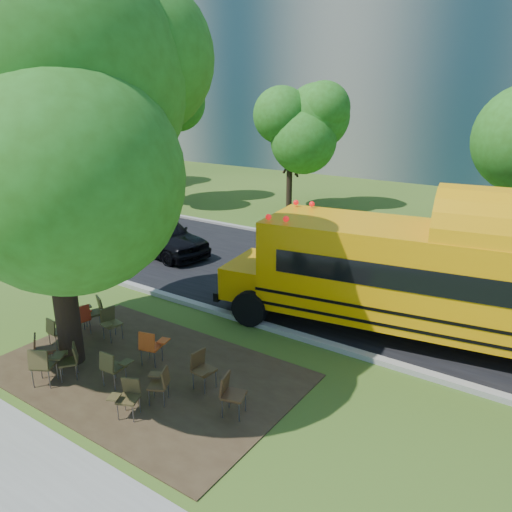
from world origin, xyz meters
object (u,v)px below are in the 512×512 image
Objects in this scene: chair_12 at (201,366)px; bg_car_silver at (79,196)px; chair_7 at (231,391)px; chair_11 at (151,344)px; chair_8 at (82,316)px; black_car at (161,235)px; chair_0 at (56,330)px; chair_1 at (41,348)px; chair_9 at (95,309)px; chair_4 at (112,365)px; chair_5 at (128,394)px; school_bus at (474,284)px; pedestrian_a at (126,185)px; chair_3 at (70,358)px; chair_2 at (43,362)px; chair_6 at (161,381)px; bg_car_red at (135,208)px; bg_car_white at (6,188)px; chair_10 at (110,321)px; pedestrian_b at (117,181)px; main_tree at (43,126)px.

bg_car_silver is (-17.66, 10.12, 0.06)m from chair_12.
chair_7 reaches higher than chair_11.
chair_8 is 0.20× the size of black_car.
bg_car_silver reaches higher than chair_0.
chair_12 is at bearing 55.52° from chair_1.
chair_1 is at bearing -93.07° from chair_7.
chair_12 is at bearing -164.68° from chair_9.
chair_4 is 1.07× the size of chair_5.
school_bus is 7.06× the size of pedestrian_a.
chair_12 is at bearing -115.71° from chair_3.
chair_1 is 2.54m from chair_11.
black_car reaches higher than chair_0.
chair_1 is 0.89× the size of chair_2.
chair_7 reaches higher than chair_8.
chair_1 is at bearing -149.03° from chair_8.
black_car is at bearing -143.67° from chair_7.
chair_4 is at bearing -5.21° from chair_0.
chair_1 is at bearing 72.09° from chair_6.
chair_8 is 4.28m from chair_12.
chair_9 is at bearing 97.56° from chair_0.
chair_5 is at bearing -113.16° from bg_car_red.
chair_3 is (1.52, -0.69, 0.02)m from chair_0.
chair_8 is at bearing -48.28° from chair_5.
bg_car_white reaches higher than chair_6.
bg_car_white is at bearing -126.65° from chair_7.
chair_1 is 1.04× the size of chair_5.
chair_4 is at bearing -114.46° from bg_car_red.
bg_car_silver is at bearing 178.29° from pedestrian_a.
chair_9 reaches higher than chair_12.
chair_1 is 0.96× the size of chair_10.
pedestrian_b reaches higher than chair_8.
chair_6 is (0.20, 0.71, -0.01)m from chair_5.
chair_4 is (1.67, -0.16, -4.98)m from main_tree.
school_bus is 14.83× the size of chair_3.
chair_2 is at bearing -111.61° from bg_car_white.
pedestrian_b is at bearing 10.72° from bg_car_silver.
pedestrian_b is (4.87, 4.44, 0.25)m from bg_car_white.
chair_6 is 20.48m from bg_car_silver.
bg_car_silver is at bearing 174.32° from chair_1.
chair_5 is 1.67m from chair_12.
bg_car_red reaches higher than chair_11.
chair_6 is 4.25m from chair_9.
chair_11 reaches higher than chair_8.
chair_4 is at bearing -92.62° from chair_7.
chair_3 is at bearing -145.87° from school_bus.
pedestrian_a reaches higher than chair_8.
black_car is at bearing 150.30° from chair_1.
chair_0 is at bearing -179.63° from chair_11.
black_car is (-5.93, 7.49, 0.23)m from chair_4.
chair_10 is at bearing 73.25° from chair_2.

